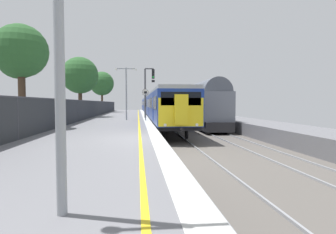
% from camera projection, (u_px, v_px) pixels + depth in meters
% --- Properties ---
extents(ground, '(17.40, 110.00, 1.21)m').
position_uv_depth(ground, '(207.00, 151.00, 12.77)').
color(ground, slate).
extents(commuter_train_at_platform, '(2.83, 60.83, 3.81)m').
position_uv_depth(commuter_train_at_platform, '(153.00, 105.00, 46.65)').
color(commuter_train_at_platform, navy).
rests_on(commuter_train_at_platform, ground).
extents(freight_train_adjacent_track, '(2.60, 40.23, 4.63)m').
position_uv_depth(freight_train_adjacent_track, '(182.00, 103.00, 42.25)').
color(freight_train_adjacent_track, '#232326').
rests_on(freight_train_adjacent_track, ground).
extents(signal_gantry, '(1.10, 0.24, 5.25)m').
position_uv_depth(signal_gantry, '(148.00, 87.00, 29.96)').
color(signal_gantry, '#47474C').
rests_on(signal_gantry, ground).
extents(speed_limit_sign, '(0.59, 0.08, 2.82)m').
position_uv_depth(speed_limit_sign, '(145.00, 101.00, 25.35)').
color(speed_limit_sign, '#59595B').
rests_on(speed_limit_sign, ground).
extents(platform_lamp_near, '(2.00, 0.20, 4.84)m').
position_uv_depth(platform_lamp_near, '(58.00, 1.00, 3.79)').
color(platform_lamp_near, '#93999E').
rests_on(platform_lamp_near, ground).
extents(platform_lamp_mid, '(2.00, 0.20, 4.84)m').
position_uv_depth(platform_lamp_mid, '(126.00, 89.00, 26.31)').
color(platform_lamp_mid, '#93999E').
rests_on(platform_lamp_mid, ground).
extents(platform_back_fence, '(0.07, 99.00, 1.84)m').
position_uv_depth(platform_back_fence, '(17.00, 117.00, 11.84)').
color(platform_back_fence, '#282B2D').
rests_on(platform_back_fence, ground).
extents(background_tree_left, '(4.19, 4.19, 7.12)m').
position_uv_depth(background_tree_left, '(102.00, 84.00, 49.86)').
color(background_tree_left, '#473323').
rests_on(background_tree_left, ground).
extents(background_tree_centre, '(4.10, 4.10, 6.74)m').
position_uv_depth(background_tree_centre, '(80.00, 76.00, 31.84)').
color(background_tree_centre, '#473323').
rests_on(background_tree_centre, ground).
extents(background_tree_right, '(3.19, 3.25, 6.29)m').
position_uv_depth(background_tree_right, '(20.00, 54.00, 17.17)').
color(background_tree_right, '#473323').
rests_on(background_tree_right, ground).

